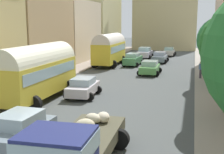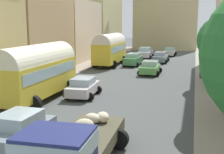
{
  "view_description": "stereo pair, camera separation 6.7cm",
  "coord_description": "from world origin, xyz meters",
  "px_view_note": "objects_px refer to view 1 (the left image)",
  "views": [
    {
      "loc": [
        5.78,
        -4.16,
        5.46
      ],
      "look_at": [
        0.0,
        17.55,
        1.44
      ],
      "focal_mm": 49.27,
      "sensor_mm": 36.0,
      "label": 1
    },
    {
      "loc": [
        5.85,
        -4.14,
        5.46
      ],
      "look_at": [
        0.0,
        17.55,
        1.44
      ],
      "focal_mm": 49.27,
      "sensor_mm": 36.0,
      "label": 2
    }
  ],
  "objects_px": {
    "car_1": "(160,57)",
    "car_6": "(145,53)",
    "car_4": "(83,87)",
    "pedestrian_2": "(212,75)",
    "parked_bus_0": "(37,70)",
    "car_2": "(169,51)",
    "car_3": "(20,130)",
    "pedestrian_0": "(201,69)",
    "parked_bus_1": "(109,48)",
    "car_5": "(133,59)",
    "car_0": "(150,67)",
    "cargo_truck_0": "(73,147)"
  },
  "relations": [
    {
      "from": "parked_bus_1",
      "to": "car_5",
      "type": "height_order",
      "value": "parked_bus_1"
    },
    {
      "from": "car_0",
      "to": "pedestrian_2",
      "type": "distance_m",
      "value": 7.7
    },
    {
      "from": "car_0",
      "to": "car_2",
      "type": "distance_m",
      "value": 18.73
    },
    {
      "from": "car_5",
      "to": "pedestrian_2",
      "type": "distance_m",
      "value": 14.15
    },
    {
      "from": "car_1",
      "to": "car_6",
      "type": "height_order",
      "value": "car_6"
    },
    {
      "from": "car_3",
      "to": "pedestrian_0",
      "type": "bearing_deg",
      "value": 67.2
    },
    {
      "from": "car_2",
      "to": "car_5",
      "type": "xyz_separation_m",
      "value": [
        -3.55,
        -12.63,
        0.07
      ]
    },
    {
      "from": "parked_bus_0",
      "to": "cargo_truck_0",
      "type": "relative_size",
      "value": 1.25
    },
    {
      "from": "cargo_truck_0",
      "to": "car_3",
      "type": "height_order",
      "value": "cargo_truck_0"
    },
    {
      "from": "car_2",
      "to": "car_4",
      "type": "distance_m",
      "value": 30.12
    },
    {
      "from": "car_0",
      "to": "pedestrian_0",
      "type": "height_order",
      "value": "pedestrian_0"
    },
    {
      "from": "parked_bus_1",
      "to": "car_5",
      "type": "relative_size",
      "value": 1.85
    },
    {
      "from": "parked_bus_1",
      "to": "cargo_truck_0",
      "type": "distance_m",
      "value": 28.78
    },
    {
      "from": "car_2",
      "to": "parked_bus_1",
      "type": "bearing_deg",
      "value": -115.99
    },
    {
      "from": "pedestrian_0",
      "to": "parked_bus_0",
      "type": "bearing_deg",
      "value": -135.29
    },
    {
      "from": "car_1",
      "to": "car_5",
      "type": "bearing_deg",
      "value": -128.36
    },
    {
      "from": "car_0",
      "to": "car_1",
      "type": "bearing_deg",
      "value": 90.12
    },
    {
      "from": "parked_bus_0",
      "to": "car_0",
      "type": "xyz_separation_m",
      "value": [
        6.14,
        12.95,
        -1.42
      ]
    },
    {
      "from": "car_2",
      "to": "car_5",
      "type": "height_order",
      "value": "car_5"
    },
    {
      "from": "car_0",
      "to": "car_6",
      "type": "distance_m",
      "value": 15.03
    },
    {
      "from": "pedestrian_0",
      "to": "pedestrian_2",
      "type": "bearing_deg",
      "value": -73.27
    },
    {
      "from": "car_3",
      "to": "car_6",
      "type": "height_order",
      "value": "car_6"
    },
    {
      "from": "car_2",
      "to": "pedestrian_0",
      "type": "bearing_deg",
      "value": -77.38
    },
    {
      "from": "car_0",
      "to": "car_2",
      "type": "bearing_deg",
      "value": 88.37
    },
    {
      "from": "pedestrian_0",
      "to": "car_5",
      "type": "bearing_deg",
      "value": 135.92
    },
    {
      "from": "cargo_truck_0",
      "to": "car_0",
      "type": "height_order",
      "value": "cargo_truck_0"
    },
    {
      "from": "car_1",
      "to": "pedestrian_0",
      "type": "relative_size",
      "value": 2.22
    },
    {
      "from": "parked_bus_0",
      "to": "car_3",
      "type": "bearing_deg",
      "value": -66.67
    },
    {
      "from": "car_4",
      "to": "pedestrian_2",
      "type": "relative_size",
      "value": 2.16
    },
    {
      "from": "pedestrian_0",
      "to": "cargo_truck_0",
      "type": "bearing_deg",
      "value": -102.66
    },
    {
      "from": "car_5",
      "to": "car_6",
      "type": "distance_m",
      "value": 8.67
    },
    {
      "from": "car_2",
      "to": "pedestrian_2",
      "type": "bearing_deg",
      "value": -76.85
    },
    {
      "from": "car_3",
      "to": "pedestrian_0",
      "type": "height_order",
      "value": "pedestrian_0"
    },
    {
      "from": "parked_bus_1",
      "to": "car_5",
      "type": "bearing_deg",
      "value": 12.04
    },
    {
      "from": "car_1",
      "to": "car_6",
      "type": "bearing_deg",
      "value": 120.12
    },
    {
      "from": "parked_bus_0",
      "to": "cargo_truck_0",
      "type": "height_order",
      "value": "parked_bus_0"
    },
    {
      "from": "car_2",
      "to": "car_3",
      "type": "bearing_deg",
      "value": -94.84
    },
    {
      "from": "parked_bus_1",
      "to": "cargo_truck_0",
      "type": "xyz_separation_m",
      "value": [
        6.39,
        -28.04,
        -1.09
      ]
    },
    {
      "from": "parked_bus_0",
      "to": "car_3",
      "type": "relative_size",
      "value": 2.21
    },
    {
      "from": "parked_bus_0",
      "to": "pedestrian_0",
      "type": "relative_size",
      "value": 4.65
    },
    {
      "from": "car_1",
      "to": "car_5",
      "type": "xyz_separation_m",
      "value": [
        -3.0,
        -3.79,
        0.05
      ]
    },
    {
      "from": "car_6",
      "to": "pedestrian_2",
      "type": "distance_m",
      "value": 21.46
    },
    {
      "from": "parked_bus_1",
      "to": "car_3",
      "type": "bearing_deg",
      "value": -83.18
    },
    {
      "from": "car_3",
      "to": "pedestrian_2",
      "type": "distance_m",
      "value": 18.17
    },
    {
      "from": "cargo_truck_0",
      "to": "car_5",
      "type": "height_order",
      "value": "cargo_truck_0"
    },
    {
      "from": "car_0",
      "to": "car_6",
      "type": "height_order",
      "value": "car_6"
    },
    {
      "from": "car_4",
      "to": "car_5",
      "type": "distance_m",
      "value": 17.23
    },
    {
      "from": "car_1",
      "to": "car_0",
      "type": "bearing_deg",
      "value": -89.88
    },
    {
      "from": "car_3",
      "to": "pedestrian_0",
      "type": "relative_size",
      "value": 2.1
    },
    {
      "from": "parked_bus_0",
      "to": "car_6",
      "type": "xyz_separation_m",
      "value": [
        3.28,
        27.7,
        -1.33
      ]
    }
  ]
}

